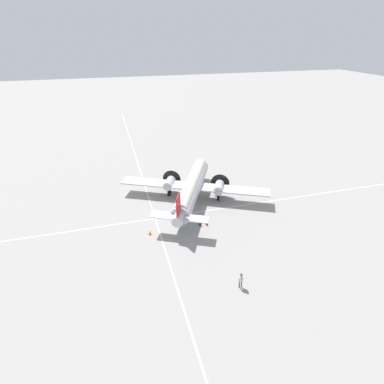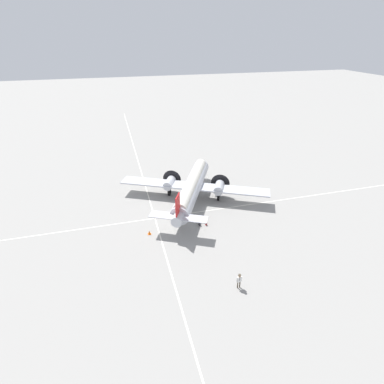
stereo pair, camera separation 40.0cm
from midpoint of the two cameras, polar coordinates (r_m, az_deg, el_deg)
ground_plane at (r=46.09m, az=-0.25°, el=-1.82°), size 300.00×300.00×0.00m
apron_line_eastwest at (r=45.05m, az=-7.95°, el=-2.88°), size 120.00×0.16×0.01m
apron_line_northsouth at (r=43.47m, az=0.87°, el=-3.83°), size 0.16×120.00×0.01m
airliner_main at (r=45.24m, az=-0.15°, el=1.20°), size 18.52×21.76×5.77m
crew_foreground at (r=31.70m, az=8.93°, el=-16.08°), size 0.31×0.59×1.74m
suitcase_near_door at (r=40.57m, az=1.23°, el=-5.97°), size 0.52×0.18×0.58m
suitcase_upright_spare at (r=40.64m, az=2.51°, el=-6.02°), size 0.34×0.18×0.47m
traffic_cone at (r=39.23m, az=-8.31°, el=-7.68°), size 0.42×0.42×0.56m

